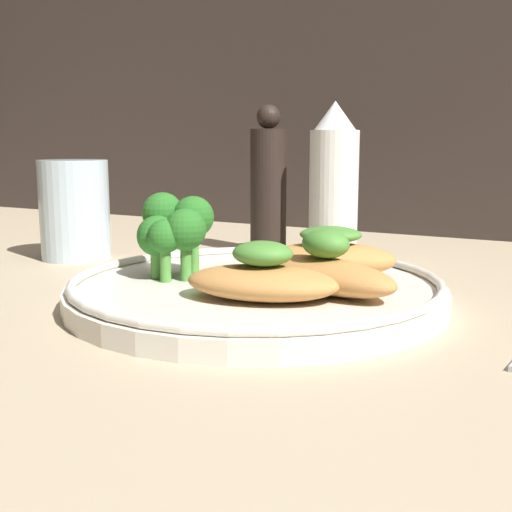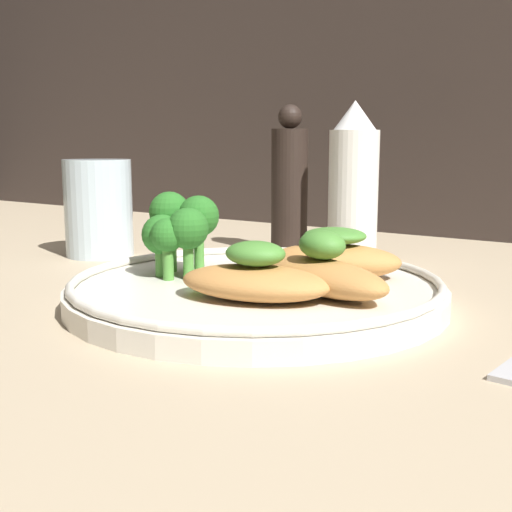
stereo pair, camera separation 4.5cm
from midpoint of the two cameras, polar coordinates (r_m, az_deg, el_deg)
name	(u,v)px [view 2 (the right image)]	position (r cm, az deg, el deg)	size (l,w,h in cm)	color
ground_plane	(256,310)	(45.62, 2.82, -4.85)	(180.00, 180.00, 1.00)	tan
plate	(256,290)	(45.26, 2.84, -3.03)	(26.56, 26.56, 2.00)	silver
grilled_meat_front	(255,279)	(40.50, 3.11, -2.05)	(10.92, 7.74, 3.75)	#BC7F42
grilled_meat_middle	(318,273)	(42.05, 8.62, -1.57)	(12.20, 8.18, 4.22)	#BC7F42
grilled_meat_back	(335,257)	(47.62, 9.68, -0.12)	(10.77, 8.00, 3.73)	#BC7F42
broccoli_bunch	(178,226)	(47.56, -4.26, 2.65)	(6.16, 5.90, 6.17)	#4C8E38
sauce_bottle	(353,185)	(62.08, 10.71, 6.18)	(4.71, 4.71, 15.12)	white
pepper_grinder	(289,187)	(65.31, 4.97, 6.16)	(3.69, 3.69, 14.98)	black
drinking_glass	(99,208)	(65.40, -11.94, 4.19)	(6.69, 6.69, 9.60)	silver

